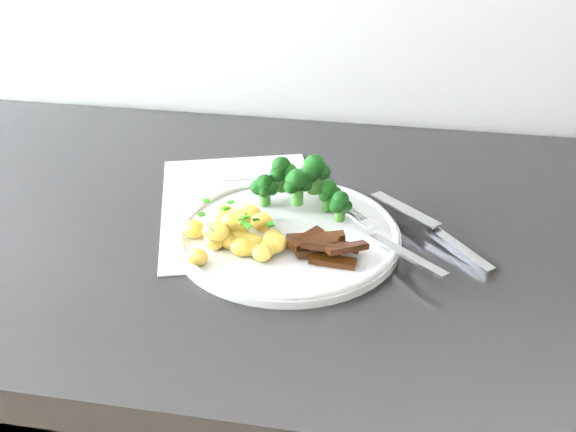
% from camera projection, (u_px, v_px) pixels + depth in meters
% --- Properties ---
extents(recipe_paper, '(0.26, 0.31, 0.00)m').
position_uv_depth(recipe_paper, '(241.00, 206.00, 0.79)').
color(recipe_paper, white).
rests_on(recipe_paper, counter).
extents(plate, '(0.25, 0.25, 0.01)m').
position_uv_depth(plate, '(288.00, 234.00, 0.72)').
color(plate, silver).
rests_on(plate, counter).
extents(broccoli, '(0.12, 0.08, 0.06)m').
position_uv_depth(broccoli, '(302.00, 181.00, 0.75)').
color(broccoli, '#2D651C').
rests_on(broccoli, plate).
extents(potatoes, '(0.12, 0.11, 0.04)m').
position_uv_depth(potatoes, '(239.00, 233.00, 0.69)').
color(potatoes, '#FFD64E').
rests_on(potatoes, plate).
extents(beef_strips, '(0.09, 0.06, 0.03)m').
position_uv_depth(beef_strips, '(321.00, 246.00, 0.68)').
color(beef_strips, black).
rests_on(beef_strips, plate).
extents(fork, '(0.12, 0.13, 0.02)m').
position_uv_depth(fork, '(392.00, 243.00, 0.69)').
color(fork, '#B7B8BC').
rests_on(fork, plate).
extents(knife, '(0.14, 0.15, 0.02)m').
position_uv_depth(knife, '(443.00, 238.00, 0.71)').
color(knife, '#B7B8BC').
rests_on(knife, plate).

